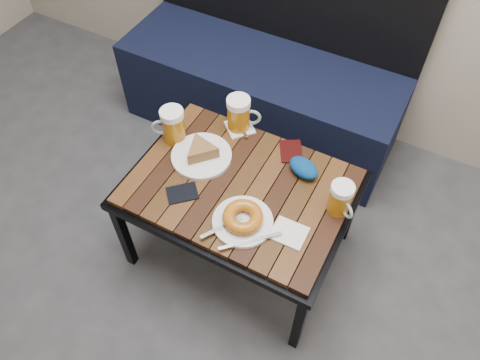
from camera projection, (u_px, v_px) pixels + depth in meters
The scene contains 12 objects.
bench at pixel (262, 86), 2.39m from camera, with size 1.40×0.50×0.95m.
cafe_table at pixel (240, 192), 1.78m from camera, with size 0.84×0.62×0.47m.
beer_mug_left at pixel (173, 125), 1.83m from camera, with size 0.14×0.12×0.15m.
beer_mug_centre at pixel (239, 114), 1.87m from camera, with size 0.15×0.12×0.15m.
beer_mug_right at pixel (341, 199), 1.63m from camera, with size 0.12×0.11×0.13m.
plate_pie at pixel (201, 153), 1.81m from camera, with size 0.24×0.24×0.07m.
plate_bagel at pixel (243, 219), 1.62m from camera, with size 0.25×0.25×0.06m.
napkin_left at pixel (240, 127), 1.93m from camera, with size 0.15×0.15×0.01m.
napkin_right at pixel (289, 233), 1.61m from camera, with size 0.12×0.10×0.01m.
passport_navy at pixel (182, 193), 1.72m from camera, with size 0.08×0.11×0.01m, color black.
passport_burgundy at pixel (291, 151), 1.85m from camera, with size 0.08×0.12×0.01m, color black.
knit_pouch at pixel (304, 168), 1.76m from camera, with size 0.13×0.08×0.05m, color #040A70.
Camera 1 is at (0.66, 0.08, 1.86)m, focal length 35.00 mm.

